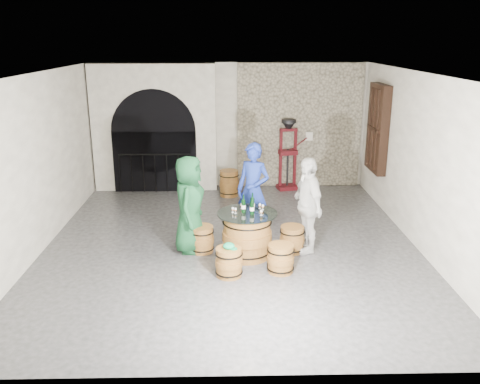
{
  "coord_description": "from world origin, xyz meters",
  "views": [
    {
      "loc": [
        -0.04,
        -9.06,
        3.81
      ],
      "look_at": [
        0.17,
        -0.06,
        1.05
      ],
      "focal_mm": 38.0,
      "sensor_mm": 36.0,
      "label": 1
    }
  ],
  "objects_px": {
    "person_green": "(189,204)",
    "corking_press": "(288,149)",
    "barrel_stool_far": "(252,227)",
    "side_barrel": "(229,183)",
    "barrel_table": "(247,235)",
    "wine_bottle_center": "(252,207)",
    "wine_bottle_left": "(243,205)",
    "person_blue": "(253,190)",
    "barrel_stool_near_left": "(229,262)",
    "barrel_stool_left": "(202,239)",
    "person_white": "(307,205)",
    "barrel_stool_near_right": "(281,259)",
    "barrel_stool_right": "(292,239)",
    "wine_bottle_right": "(252,203)"
  },
  "relations": [
    {
      "from": "person_green",
      "to": "person_blue",
      "type": "relative_size",
      "value": 0.96
    },
    {
      "from": "barrel_table",
      "to": "wine_bottle_center",
      "type": "relative_size",
      "value": 3.31
    },
    {
      "from": "person_green",
      "to": "wine_bottle_right",
      "type": "bearing_deg",
      "value": -89.84
    },
    {
      "from": "barrel_stool_left",
      "to": "side_barrel",
      "type": "relative_size",
      "value": 0.75
    },
    {
      "from": "barrel_stool_far",
      "to": "person_blue",
      "type": "distance_m",
      "value": 0.72
    },
    {
      "from": "wine_bottle_center",
      "to": "wine_bottle_right",
      "type": "bearing_deg",
      "value": 85.41
    },
    {
      "from": "barrel_stool_near_right",
      "to": "person_white",
      "type": "xyz_separation_m",
      "value": [
        0.56,
        0.9,
        0.64
      ]
    },
    {
      "from": "side_barrel",
      "to": "person_blue",
      "type": "bearing_deg",
      "value": -79.83
    },
    {
      "from": "barrel_table",
      "to": "side_barrel",
      "type": "xyz_separation_m",
      "value": [
        -0.32,
        3.65,
        -0.09
      ]
    },
    {
      "from": "barrel_table",
      "to": "barrel_stool_right",
      "type": "relative_size",
      "value": 2.19
    },
    {
      "from": "barrel_stool_far",
      "to": "side_barrel",
      "type": "distance_m",
      "value": 2.84
    },
    {
      "from": "barrel_table",
      "to": "person_white",
      "type": "xyz_separation_m",
      "value": [
        1.1,
        0.24,
        0.48
      ]
    },
    {
      "from": "person_green",
      "to": "corking_press",
      "type": "relative_size",
      "value": 0.99
    },
    {
      "from": "barrel_stool_right",
      "to": "corking_press",
      "type": "height_order",
      "value": "corking_press"
    },
    {
      "from": "barrel_stool_left",
      "to": "barrel_table",
      "type": "bearing_deg",
      "value": -15.06
    },
    {
      "from": "barrel_table",
      "to": "barrel_stool_near_right",
      "type": "xyz_separation_m",
      "value": [
        0.54,
        -0.66,
        -0.17
      ]
    },
    {
      "from": "barrel_stool_left",
      "to": "side_barrel",
      "type": "bearing_deg",
      "value": 81.52
    },
    {
      "from": "barrel_table",
      "to": "person_blue",
      "type": "relative_size",
      "value": 0.58
    },
    {
      "from": "barrel_stool_right",
      "to": "corking_press",
      "type": "bearing_deg",
      "value": 84.85
    },
    {
      "from": "barrel_stool_left",
      "to": "barrel_stool_right",
      "type": "bearing_deg",
      "value": -1.44
    },
    {
      "from": "corking_press",
      "to": "person_green",
      "type": "bearing_deg",
      "value": -130.7
    },
    {
      "from": "barrel_stool_near_left",
      "to": "side_barrel",
      "type": "height_order",
      "value": "side_barrel"
    },
    {
      "from": "person_white",
      "to": "corking_press",
      "type": "bearing_deg",
      "value": 163.63
    },
    {
      "from": "person_blue",
      "to": "corking_press",
      "type": "relative_size",
      "value": 1.03
    },
    {
      "from": "barrel_stool_near_right",
      "to": "barrel_stool_right",
      "type": "bearing_deg",
      "value": 70.68
    },
    {
      "from": "wine_bottle_left",
      "to": "side_barrel",
      "type": "bearing_deg",
      "value": 93.96
    },
    {
      "from": "barrel_stool_far",
      "to": "person_white",
      "type": "distance_m",
      "value": 1.32
    },
    {
      "from": "corking_press",
      "to": "wine_bottle_center",
      "type": "bearing_deg",
      "value": -115.69
    },
    {
      "from": "barrel_stool_right",
      "to": "person_green",
      "type": "height_order",
      "value": "person_green"
    },
    {
      "from": "barrel_stool_right",
      "to": "barrel_stool_near_right",
      "type": "height_order",
      "value": "same"
    },
    {
      "from": "person_white",
      "to": "wine_bottle_right",
      "type": "height_order",
      "value": "person_white"
    },
    {
      "from": "barrel_stool_right",
      "to": "wine_bottle_right",
      "type": "distance_m",
      "value": 1.03
    },
    {
      "from": "barrel_table",
      "to": "person_green",
      "type": "bearing_deg",
      "value": 164.94
    },
    {
      "from": "person_blue",
      "to": "wine_bottle_right",
      "type": "xyz_separation_m",
      "value": [
        -0.06,
        -0.89,
        0.02
      ]
    },
    {
      "from": "barrel_table",
      "to": "corking_press",
      "type": "bearing_deg",
      "value": 74.11
    },
    {
      "from": "barrel_table",
      "to": "barrel_stool_near_left",
      "type": "bearing_deg",
      "value": -112.63
    },
    {
      "from": "person_white",
      "to": "barrel_table",
      "type": "bearing_deg",
      "value": -92.77
    },
    {
      "from": "person_white",
      "to": "wine_bottle_left",
      "type": "relative_size",
      "value": 5.46
    },
    {
      "from": "barrel_stool_near_right",
      "to": "person_green",
      "type": "relative_size",
      "value": 0.27
    },
    {
      "from": "barrel_stool_near_left",
      "to": "barrel_stool_left",
      "type": "bearing_deg",
      "value": 116.16
    },
    {
      "from": "barrel_stool_far",
      "to": "wine_bottle_left",
      "type": "relative_size",
      "value": 1.52
    },
    {
      "from": "barrel_stool_far",
      "to": "wine_bottle_right",
      "type": "bearing_deg",
      "value": -92.23
    },
    {
      "from": "barrel_stool_near_left",
      "to": "wine_bottle_center",
      "type": "relative_size",
      "value": 1.52
    },
    {
      "from": "barrel_table",
      "to": "barrel_stool_far",
      "type": "distance_m",
      "value": 0.87
    },
    {
      "from": "wine_bottle_left",
      "to": "side_barrel",
      "type": "distance_m",
      "value": 3.68
    },
    {
      "from": "barrel_table",
      "to": "side_barrel",
      "type": "distance_m",
      "value": 3.67
    },
    {
      "from": "person_blue",
      "to": "person_green",
      "type": "bearing_deg",
      "value": -116.8
    },
    {
      "from": "barrel_stool_right",
      "to": "person_white",
      "type": "bearing_deg",
      "value": 12.19
    },
    {
      "from": "barrel_table",
      "to": "wine_bottle_center",
      "type": "distance_m",
      "value": 0.56
    },
    {
      "from": "barrel_stool_left",
      "to": "barrel_stool_far",
      "type": "distance_m",
      "value": 1.14
    }
  ]
}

